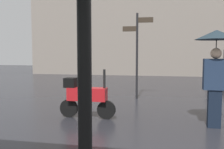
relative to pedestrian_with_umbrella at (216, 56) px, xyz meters
name	(u,v)px	position (x,y,z in m)	size (l,w,h in m)	color
pedestrian_with_umbrella	(216,56)	(0.00, 0.00, 0.00)	(0.91, 0.91, 2.13)	black
parked_scooter	(85,96)	(-3.01, 0.24, -1.02)	(1.44, 0.32, 1.23)	black
street_signpost	(137,47)	(-2.03, 3.28, 0.27)	(1.08, 0.08, 3.06)	black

